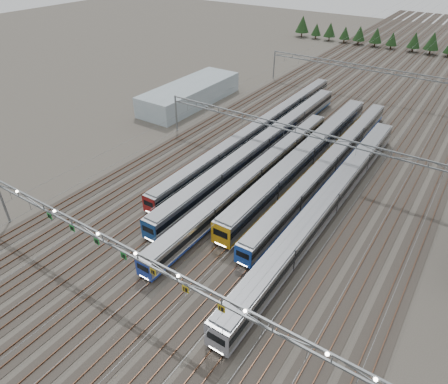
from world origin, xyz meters
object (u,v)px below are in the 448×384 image
Objects in this scene: train_a at (260,128)px; train_e at (329,163)px; train_c at (255,176)px; gantry_mid at (295,134)px; train_d at (306,156)px; gantry_near at (137,258)px; train_f at (328,201)px; west_shed at (190,94)px; train_b at (263,145)px; gantry_far at (371,72)px.

train_e is at bearing -19.10° from train_a.
gantry_mid is (2.25, 10.22, 4.42)m from train_c.
gantry_near is (-2.30, -40.91, 4.76)m from train_d.
west_shed is at bearing 151.42° from train_f.
train_b is at bearing -26.08° from west_shed.
train_a is 25.60m from west_shed.
gantry_far is 47.00m from west_shed.
gantry_near reaches higher than train_d.
train_a is at bearing 146.95° from gantry_mid.
west_shed is at bearing 153.92° from train_b.
gantry_far is (-2.25, 44.21, 4.06)m from train_d.
train_e is 1.06× the size of gantry_mid.
train_b is at bearing -56.41° from train_a.
gantry_near is (6.70, -40.66, 5.00)m from train_b.
train_d reaches higher than train_a.
train_c is (9.00, -17.54, 0.03)m from train_a.
train_f is (18.00, -11.42, 0.17)m from train_b.
gantry_far reaches higher than train_e.
train_b is at bearing 99.36° from gantry_near.
gantry_mid is 45.00m from gantry_far.
train_c is 41.77m from west_shed.
gantry_mid and gantry_far have the same top height.
train_f is at bearing -44.02° from gantry_mid.
train_d is 4.71m from gantry_mid.
train_b reaches higher than train_e.
train_d is at bearing 19.32° from gantry_mid.
gantry_far reaches higher than train_b.
gantry_mid is at bearing -90.00° from gantry_far.
train_a is 1.22× the size of gantry_near.
west_shed is at bearing 157.60° from gantry_mid.
gantry_far is (-6.75, 43.91, 4.42)m from train_e.
gantry_near is 40.12m from gantry_mid.
train_a is 14.14m from gantry_mid.
gantry_near is 1.00× the size of gantry_far.
train_b reaches higher than train_a.
train_a is 1.22× the size of train_d.
train_c is at bearing -36.68° from west_shed.
train_a is 19.05m from train_e.
west_shed is at bearing 162.20° from train_e.
gantry_mid is (11.25, -7.32, 4.45)m from train_a.
train_b is 1.18× the size of train_c.
gantry_near reaches higher than train_a.
train_d is 1.00× the size of gantry_near.
train_d is 0.94× the size of train_e.
train_a is 19.71m from train_c.
gantry_far is (11.25, 37.68, 4.45)m from train_a.
train_c is at bearing -128.52° from train_e.
gantry_far reaches higher than train_a.
gantry_near is at bearing -93.21° from train_d.
train_c is 0.97× the size of gantry_near.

